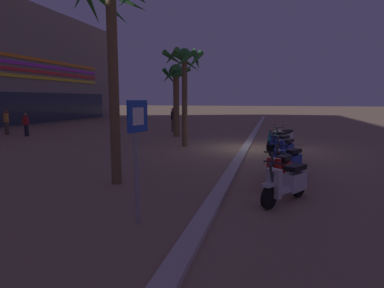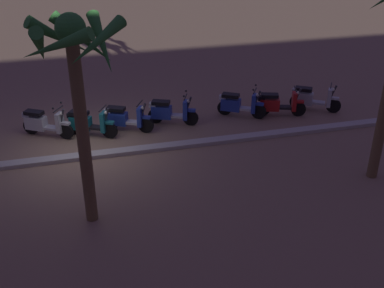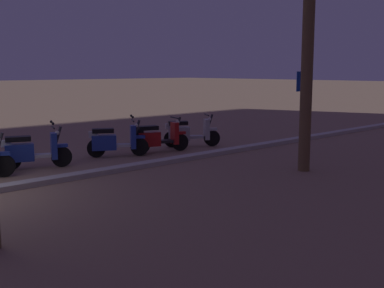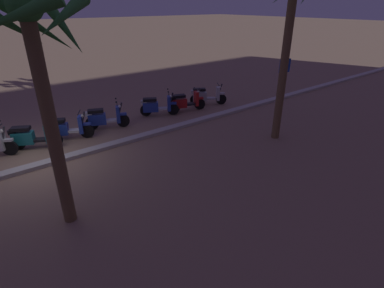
{
  "view_description": "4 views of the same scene",
  "coord_description": "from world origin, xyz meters",
  "views": [
    {
      "loc": [
        -16.02,
        -0.95,
        2.42
      ],
      "look_at": [
        -6.0,
        1.58,
        0.98
      ],
      "focal_mm": 30.36,
      "sensor_mm": 36.0,
      "label": 1
    },
    {
      "loc": [
        0.04,
        13.28,
        6.91
      ],
      "look_at": [
        -2.71,
        2.54,
        1.2
      ],
      "focal_mm": 44.7,
      "sensor_mm": 36.0,
      "label": 2
    },
    {
      "loc": [
        2.52,
        10.19,
        2.46
      ],
      "look_at": [
        -4.61,
        2.65,
        0.9
      ],
      "focal_mm": 46.37,
      "sensor_mm": 36.0,
      "label": 3
    },
    {
      "loc": [
        1.24,
        9.74,
        4.64
      ],
      "look_at": [
        -3.65,
        3.44,
        0.89
      ],
      "focal_mm": 28.11,
      "sensor_mm": 36.0,
      "label": 4
    }
  ],
  "objects": [
    {
      "name": "scooter_silver_last_in_row",
      "position": [
        1.21,
        -1.51,
        0.45
      ],
      "size": [
        1.61,
        1.04,
        1.17
      ],
      "color": "black",
      "rests_on": "ground"
    },
    {
      "name": "curb_strip",
      "position": [
        0.0,
        0.34,
        0.06
      ],
      "size": [
        60.0,
        0.36,
        0.12
      ],
      "primitive_type": "cube",
      "color": "#BCB7AD",
      "rests_on": "ground"
    },
    {
      "name": "scooter_blue_mid_rear",
      "position": [
        -1.37,
        -1.27,
        0.44
      ],
      "size": [
        1.59,
        0.93,
        1.04
      ],
      "color": "black",
      "rests_on": "ground"
    },
    {
      "name": "pedestrian_strolling_near_curb",
      "position": [
        2.19,
        16.63,
        0.9
      ],
      "size": [
        0.34,
        0.34,
        1.71
      ],
      "color": "brown",
      "rests_on": "ground"
    },
    {
      "name": "ground_plane",
      "position": [
        0.0,
        0.0,
        0.0
      ],
      "size": [
        200.0,
        200.0,
        0.0
      ],
      "primitive_type": "plane",
      "color": "#93755B"
    },
    {
      "name": "pedestrian_window_shopping",
      "position": [
        1.81,
        14.72,
        0.79
      ],
      "size": [
        0.34,
        0.45,
        1.51
      ],
      "color": "black",
      "rests_on": "ground"
    },
    {
      "name": "scooter_blue_gap_after_mid",
      "position": [
        -5.42,
        -1.45,
        0.45
      ],
      "size": [
        1.55,
        1.01,
        1.17
      ],
      "color": "black",
      "rests_on": "ground"
    },
    {
      "name": "palm_tree_far_corner",
      "position": [
        0.02,
        3.48,
        3.82
      ],
      "size": [
        2.19,
        2.13,
        4.93
      ],
      "color": "brown",
      "rests_on": "ground"
    },
    {
      "name": "pedestrian_by_palm_tree",
      "position": [
        6.98,
        6.29,
        0.94
      ],
      "size": [
        0.44,
        0.41,
        1.76
      ],
      "color": "brown",
      "rests_on": "ground"
    },
    {
      "name": "crossing_sign",
      "position": [
        -10.38,
        1.56,
        1.5
      ],
      "size": [
        0.59,
        0.18,
        2.4
      ],
      "color": "#939399",
      "rests_on": "ground"
    },
    {
      "name": "palm_tree_near_sign",
      "position": [
        4.13,
        5.17,
        3.36
      ],
      "size": [
        1.96,
        2.02,
        4.61
      ],
      "color": "brown",
      "rests_on": "ground"
    },
    {
      "name": "scooter_red_mid_front",
      "position": [
        -6.78,
        -1.16,
        0.44
      ],
      "size": [
        1.72,
        0.79,
        1.04
      ],
      "color": "black",
      "rests_on": "ground"
    },
    {
      "name": "scooter_blue_lead_nearest",
      "position": [
        -2.92,
        -1.41,
        0.45
      ],
      "size": [
        1.65,
        0.86,
        1.17
      ],
      "color": "black",
      "rests_on": "ground"
    },
    {
      "name": "scooter_teal_second_in_line",
      "position": [
        -0.18,
        -1.17,
        0.45
      ],
      "size": [
        1.58,
        0.94,
        1.04
      ],
      "color": "black",
      "rests_on": "ground"
    },
    {
      "name": "palm_tree_by_mall_entrance",
      "position": [
        -7.65,
        3.41,
        4.59
      ],
      "size": [
        2.33,
        2.32,
        5.89
      ],
      "color": "brown",
      "rests_on": "ground"
    },
    {
      "name": "scooter_silver_far_back",
      "position": [
        -8.19,
        -1.33,
        0.45
      ],
      "size": [
        1.6,
        1.08,
        1.04
      ],
      "color": "black",
      "rests_on": "ground"
    }
  ]
}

